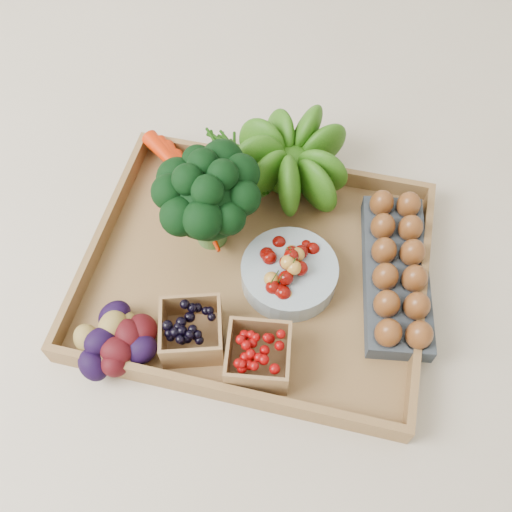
% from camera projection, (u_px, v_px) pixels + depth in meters
% --- Properties ---
extents(ground, '(4.00, 4.00, 0.00)m').
position_uv_depth(ground, '(256.00, 275.00, 0.97)').
color(ground, beige).
rests_on(ground, ground).
extents(tray, '(0.55, 0.45, 0.01)m').
position_uv_depth(tray, '(256.00, 272.00, 0.96)').
color(tray, olive).
rests_on(tray, ground).
extents(carrots, '(0.21, 0.15, 0.05)m').
position_uv_depth(carrots, '(191.00, 187.00, 1.02)').
color(carrots, red).
rests_on(carrots, tray).
extents(lettuce, '(0.14, 0.14, 0.14)m').
position_uv_depth(lettuce, '(289.00, 157.00, 0.99)').
color(lettuce, '#144A0B').
rests_on(lettuce, tray).
extents(broccoli, '(0.17, 0.17, 0.14)m').
position_uv_depth(broccoli, '(210.00, 214.00, 0.93)').
color(broccoli, black).
rests_on(broccoli, tray).
extents(cherry_bowl, '(0.16, 0.16, 0.04)m').
position_uv_depth(cherry_bowl, '(289.00, 274.00, 0.93)').
color(cherry_bowl, '#8C9EA5').
rests_on(cherry_bowl, tray).
extents(egg_carton, '(0.14, 0.30, 0.03)m').
position_uv_depth(egg_carton, '(395.00, 274.00, 0.93)').
color(egg_carton, '#373E46').
rests_on(egg_carton, tray).
extents(potatoes, '(0.13, 0.13, 0.08)m').
position_uv_depth(potatoes, '(114.00, 337.00, 0.85)').
color(potatoes, '#36080C').
rests_on(potatoes, tray).
extents(punnet_blackberry, '(0.12, 0.12, 0.06)m').
position_uv_depth(punnet_blackberry, '(192.00, 331.00, 0.86)').
color(punnet_blackberry, black).
rests_on(punnet_blackberry, tray).
extents(punnet_raspberry, '(0.11, 0.11, 0.06)m').
position_uv_depth(punnet_raspberry, '(258.00, 356.00, 0.84)').
color(punnet_raspberry, '#780505').
rests_on(punnet_raspberry, tray).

